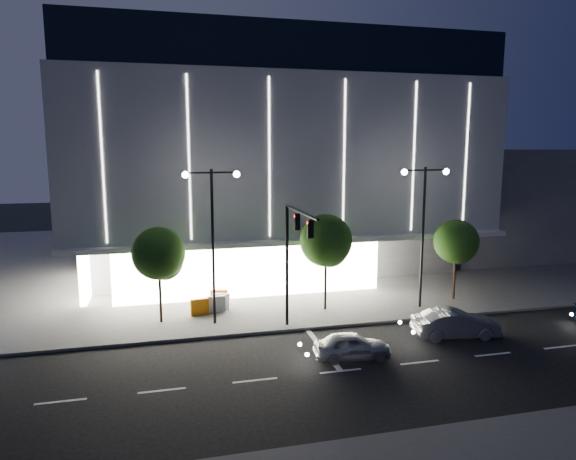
{
  "coord_description": "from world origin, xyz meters",
  "views": [
    {
      "loc": [
        -5.68,
        -22.52,
        10.19
      ],
      "look_at": [
        1.99,
        8.59,
        5.0
      ],
      "focal_mm": 32.0,
      "sensor_mm": 36.0,
      "label": 1
    }
  ],
  "objects_px": {
    "tree_right": "(456,244)",
    "car_second": "(456,324)",
    "barrier_b": "(221,301)",
    "barrier_d": "(216,304)",
    "car_lead": "(352,346)",
    "tree_left": "(159,256)",
    "barrier_c": "(200,307)",
    "street_lamp_west": "(212,224)",
    "tree_mid": "(326,243)",
    "barrier_a": "(219,298)",
    "traffic_mast": "(294,246)",
    "street_lamp_east": "(424,216)"
  },
  "relations": [
    {
      "from": "tree_right",
      "to": "barrier_a",
      "type": "bearing_deg",
      "value": 171.36
    },
    {
      "from": "barrier_b",
      "to": "barrier_c",
      "type": "bearing_deg",
      "value": -127.58
    },
    {
      "from": "tree_mid",
      "to": "car_second",
      "type": "distance_m",
      "value": 8.84
    },
    {
      "from": "car_second",
      "to": "street_lamp_east",
      "type": "bearing_deg",
      "value": 1.03
    },
    {
      "from": "tree_left",
      "to": "barrier_a",
      "type": "relative_size",
      "value": 5.2
    },
    {
      "from": "street_lamp_west",
      "to": "barrier_c",
      "type": "height_order",
      "value": "street_lamp_west"
    },
    {
      "from": "tree_left",
      "to": "barrier_d",
      "type": "height_order",
      "value": "tree_left"
    },
    {
      "from": "tree_mid",
      "to": "barrier_a",
      "type": "height_order",
      "value": "tree_mid"
    },
    {
      "from": "street_lamp_west",
      "to": "tree_right",
      "type": "bearing_deg",
      "value": 3.64
    },
    {
      "from": "barrier_c",
      "to": "barrier_d",
      "type": "xyz_separation_m",
      "value": [
        1.04,
        0.36,
        0.0
      ]
    },
    {
      "from": "street_lamp_east",
      "to": "barrier_b",
      "type": "xyz_separation_m",
      "value": [
        -12.35,
        2.55,
        -5.31
      ]
    },
    {
      "from": "tree_right",
      "to": "car_second",
      "type": "distance_m",
      "value": 7.62
    },
    {
      "from": "tree_mid",
      "to": "tree_right",
      "type": "relative_size",
      "value": 1.12
    },
    {
      "from": "tree_left",
      "to": "street_lamp_west",
      "type": "bearing_deg",
      "value": -18.94
    },
    {
      "from": "tree_left",
      "to": "barrier_c",
      "type": "distance_m",
      "value": 4.11
    },
    {
      "from": "tree_left",
      "to": "car_second",
      "type": "distance_m",
      "value": 16.88
    },
    {
      "from": "car_lead",
      "to": "barrier_b",
      "type": "bearing_deg",
      "value": 37.51
    },
    {
      "from": "traffic_mast",
      "to": "barrier_d",
      "type": "relative_size",
      "value": 6.43
    },
    {
      "from": "tree_right",
      "to": "barrier_c",
      "type": "height_order",
      "value": "tree_right"
    },
    {
      "from": "street_lamp_west",
      "to": "car_second",
      "type": "height_order",
      "value": "street_lamp_west"
    },
    {
      "from": "tree_right",
      "to": "tree_left",
      "type": "bearing_deg",
      "value": 180.0
    },
    {
      "from": "street_lamp_west",
      "to": "barrier_b",
      "type": "distance_m",
      "value": 5.93
    },
    {
      "from": "street_lamp_east",
      "to": "street_lamp_west",
      "type": "bearing_deg",
      "value": 180.0
    },
    {
      "from": "street_lamp_east",
      "to": "tree_right",
      "type": "height_order",
      "value": "street_lamp_east"
    },
    {
      "from": "tree_right",
      "to": "street_lamp_west",
      "type": "bearing_deg",
      "value": -176.36
    },
    {
      "from": "tree_mid",
      "to": "barrier_b",
      "type": "distance_m",
      "value": 7.52
    },
    {
      "from": "street_lamp_east",
      "to": "barrier_a",
      "type": "bearing_deg",
      "value": 164.81
    },
    {
      "from": "barrier_d",
      "to": "barrier_c",
      "type": "bearing_deg",
      "value": -162.66
    },
    {
      "from": "traffic_mast",
      "to": "barrier_b",
      "type": "xyz_separation_m",
      "value": [
        -3.35,
        5.22,
        -4.38
      ]
    },
    {
      "from": "tree_left",
      "to": "barrier_c",
      "type": "relative_size",
      "value": 5.2
    },
    {
      "from": "traffic_mast",
      "to": "tree_left",
      "type": "relative_size",
      "value": 1.24
    },
    {
      "from": "tree_left",
      "to": "car_second",
      "type": "height_order",
      "value": "tree_left"
    },
    {
      "from": "street_lamp_west",
      "to": "barrier_a",
      "type": "xyz_separation_m",
      "value": [
        0.62,
        3.36,
        -5.31
      ]
    },
    {
      "from": "street_lamp_east",
      "to": "tree_mid",
      "type": "xyz_separation_m",
      "value": [
        -5.97,
        1.02,
        -1.62
      ]
    },
    {
      "from": "street_lamp_west",
      "to": "car_second",
      "type": "distance_m",
      "value": 14.39
    },
    {
      "from": "barrier_a",
      "to": "barrier_c",
      "type": "height_order",
      "value": "same"
    },
    {
      "from": "car_lead",
      "to": "car_second",
      "type": "height_order",
      "value": "car_second"
    },
    {
      "from": "traffic_mast",
      "to": "car_second",
      "type": "height_order",
      "value": "traffic_mast"
    },
    {
      "from": "tree_left",
      "to": "barrier_d",
      "type": "xyz_separation_m",
      "value": [
        3.29,
        1.03,
        -3.38
      ]
    },
    {
      "from": "traffic_mast",
      "to": "street_lamp_west",
      "type": "height_order",
      "value": "street_lamp_west"
    },
    {
      "from": "tree_mid",
      "to": "barrier_b",
      "type": "bearing_deg",
      "value": 166.47
    },
    {
      "from": "car_lead",
      "to": "barrier_d",
      "type": "xyz_separation_m",
      "value": [
        -5.71,
        8.29,
        0.01
      ]
    },
    {
      "from": "street_lamp_west",
      "to": "tree_mid",
      "type": "distance_m",
      "value": 7.28
    },
    {
      "from": "tree_left",
      "to": "barrier_b",
      "type": "xyz_separation_m",
      "value": [
        3.63,
        1.53,
        -3.38
      ]
    },
    {
      "from": "tree_mid",
      "to": "car_lead",
      "type": "height_order",
      "value": "tree_mid"
    },
    {
      "from": "tree_mid",
      "to": "car_second",
      "type": "relative_size",
      "value": 1.33
    },
    {
      "from": "barrier_b",
      "to": "barrier_d",
      "type": "xyz_separation_m",
      "value": [
        -0.34,
        -0.51,
        0.0
      ]
    },
    {
      "from": "street_lamp_west",
      "to": "barrier_a",
      "type": "distance_m",
      "value": 6.31
    },
    {
      "from": "car_lead",
      "to": "barrier_d",
      "type": "distance_m",
      "value": 10.07
    },
    {
      "from": "street_lamp_east",
      "to": "barrier_c",
      "type": "bearing_deg",
      "value": 172.97
    }
  ]
}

